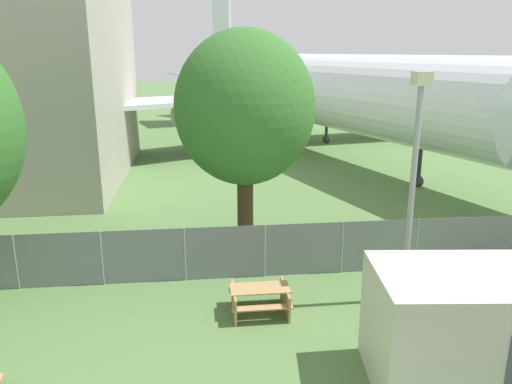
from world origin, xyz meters
The scene contains 6 objects.
perimeter_fence centered at (0.00, 10.12, 0.88)m, with size 56.07×0.07×1.76m.
airplane centered at (5.83, 31.66, 4.43)m, with size 36.25×45.26×14.01m.
portable_cabin centered at (3.63, 4.29, 1.30)m, with size 4.33×2.97×2.60m.
picnic_bench_open_grass centered at (-0.44, 7.82, 0.47)m, with size 1.64×1.40×0.76m.
tree_behind_benches centered at (-0.39, 12.60, 5.14)m, with size 4.85×4.85×7.84m.
light_mast centered at (3.82, 8.05, 4.09)m, with size 0.44×0.44×6.55m.
Camera 1 is at (-1.99, -4.61, 7.05)m, focal length 35.00 mm.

